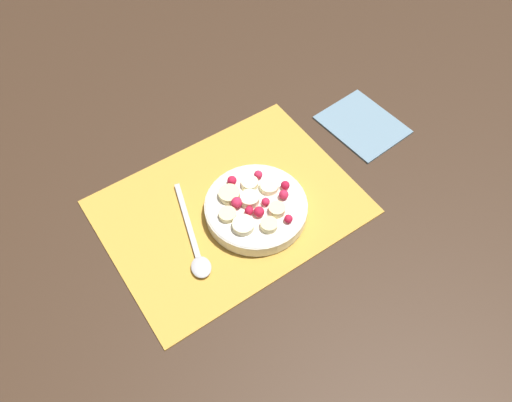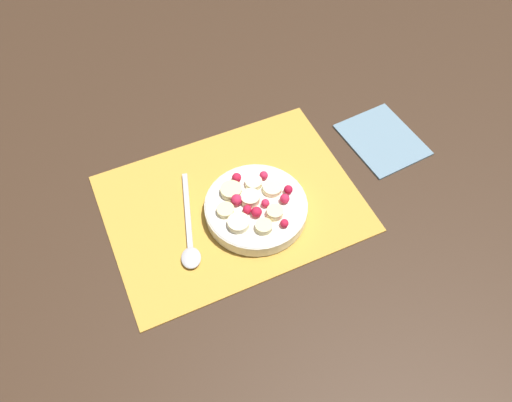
% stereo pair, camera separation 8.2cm
% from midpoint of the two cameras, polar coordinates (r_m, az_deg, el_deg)
% --- Properties ---
extents(ground_plane, '(3.00, 3.00, 0.00)m').
position_cam_midpoint_polar(ground_plane, '(0.87, -0.05, -0.51)').
color(ground_plane, '#382619').
extents(placemat, '(0.43, 0.32, 0.01)m').
position_cam_midpoint_polar(placemat, '(0.87, -0.05, -0.40)').
color(placemat, gold).
rests_on(placemat, ground_plane).
extents(fruit_bowl, '(0.17, 0.17, 0.05)m').
position_cam_midpoint_polar(fruit_bowl, '(0.84, 2.77, -0.85)').
color(fruit_bowl, silver).
rests_on(fruit_bowl, placemat).
extents(spoon, '(0.07, 0.19, 0.01)m').
position_cam_midpoint_polar(spoon, '(0.82, -4.75, -4.66)').
color(spoon, '#B2B2B7').
rests_on(spoon, placemat).
extents(napkin, '(0.14, 0.16, 0.01)m').
position_cam_midpoint_polar(napkin, '(1.00, 16.57, 6.66)').
color(napkin, slate).
rests_on(napkin, ground_plane).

